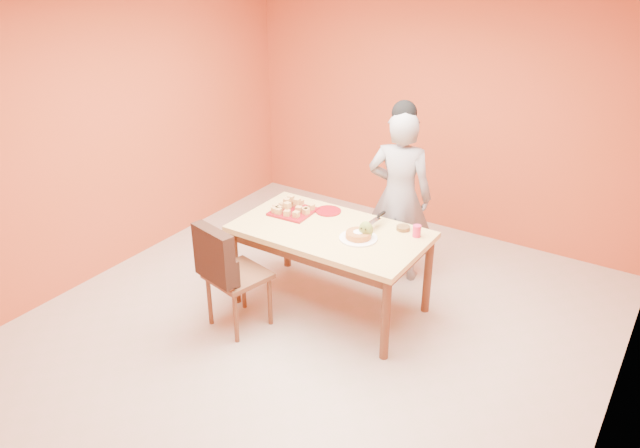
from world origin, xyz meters
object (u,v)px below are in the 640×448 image
Objects in this scene: magenta_glass at (417,231)px; checker_tin at (403,228)px; red_dinner_plate at (328,211)px; sponge_cake at (358,235)px; egg_ornament at (366,230)px; pastry_platter at (293,212)px; dining_table at (330,239)px; person at (399,196)px; dining_chair at (236,274)px.

magenta_glass is 0.86× the size of checker_tin.
magenta_glass reaches higher than red_dinner_plate.
egg_ornament is at bearing 40.20° from sponge_cake.
pastry_platter is 3.04× the size of checker_tin.
dining_table is 16.31× the size of magenta_glass.
checker_tin is (0.23, 0.34, -0.02)m from sponge_cake.
red_dinner_plate is at bearing -177.46° from checker_tin.
person is 10.76× the size of egg_ornament.
dining_chair is 8.51× the size of checker_tin.
pastry_platter is at bearing 167.18° from dining_table.
sponge_cake is at bearing -124.21° from checker_tin.
dining_chair is 1.04m from sponge_cake.
egg_ornament reaches higher than checker_tin.
dining_table is at bearing -157.55° from magenta_glass.
checker_tin is (-0.14, 0.05, -0.03)m from magenta_glass.
egg_ornament is at bearing -6.39° from pastry_platter.
magenta_glass is 0.16m from checker_tin.
egg_ornament is 1.54× the size of magenta_glass.
magenta_glass is (0.38, 0.30, 0.01)m from sponge_cake.
dining_table is 0.62m from checker_tin.
egg_ornament is at bearing 2.80° from dining_table.
person is 0.85m from sponge_cake.
person is at bearing 119.60° from checker_tin.
egg_ornament reaches higher than dining_table.
pastry_platter is 0.75m from sponge_cake.
sponge_cake is at bearing 52.20° from dining_chair.
checker_tin is at bearing 56.98° from dining_chair.
person is at bearing 93.51° from sponge_cake.
person is (0.72, 1.48, 0.31)m from dining_chair.
checker_tin is at bearing 31.92° from dining_table.
sponge_cake reaches higher than pastry_platter.
sponge_cake is (0.28, -0.02, 0.13)m from dining_table.
dining_chair is at bearing -92.77° from pastry_platter.
person is 4.72× the size of pastry_platter.
person is 14.36× the size of checker_tin.
dining_chair is 1.03m from red_dinner_plate.
dining_chair is (-0.49, -0.66, -0.17)m from dining_table.
dining_chair is 1.68m from person.
person reaches higher than pastry_platter.
dining_table is at bearing -148.08° from checker_tin.
dining_chair is 4.24× the size of red_dinner_plate.
checker_tin is at bearing 2.54° from red_dinner_plate.
pastry_platter is 0.79m from egg_ornament.
egg_ornament reaches higher than sponge_cake.
sponge_cake is at bearing -117.46° from egg_ornament.
person is (0.23, 0.82, 0.15)m from dining_table.
egg_ornament is (0.33, 0.02, 0.17)m from dining_table.
pastry_platter is 0.31m from red_dinner_plate.
dining_table is 1.66× the size of dining_chair.
person is at bearing 119.32° from egg_ornament.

